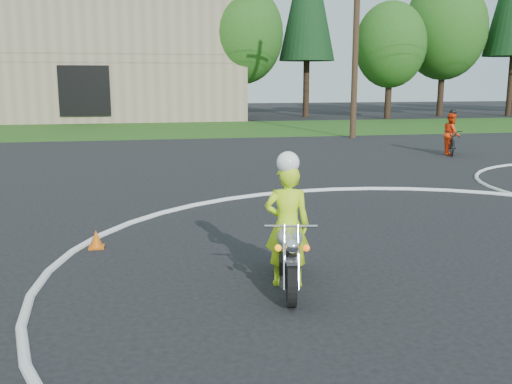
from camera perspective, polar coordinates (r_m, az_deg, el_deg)
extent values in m
cube|color=#1E4714|center=(31.66, -2.81, 6.35)|extent=(120.00, 10.00, 0.02)
torus|color=silver|center=(8.92, 20.03, -7.09)|extent=(12.12, 12.12, 0.12)
cylinder|color=black|center=(6.97, 3.56, -9.21)|extent=(0.22, 0.57, 0.55)
cylinder|color=black|center=(8.19, 3.04, -6.05)|extent=(0.22, 0.57, 0.55)
cube|color=black|center=(7.59, 3.26, -6.73)|extent=(0.35, 0.55, 0.28)
ellipsoid|color=#B0B0B5|center=(7.32, 3.37, -4.56)|extent=(0.44, 0.64, 0.26)
cube|color=black|center=(7.77, 3.18, -3.89)|extent=(0.34, 0.59, 0.09)
cylinder|color=white|center=(6.93, 2.86, -6.50)|extent=(0.10, 0.33, 0.74)
cylinder|color=silver|center=(6.94, 4.24, -6.49)|extent=(0.10, 0.33, 0.74)
cube|color=white|center=(6.86, 3.60, -6.95)|extent=(0.17, 0.22, 0.05)
cylinder|color=silver|center=(6.99, 3.51, -3.43)|extent=(0.64, 0.16, 0.03)
sphere|color=silver|center=(6.72, 3.66, -5.42)|extent=(0.17, 0.17, 0.17)
sphere|color=orange|center=(6.74, 2.22, -5.61)|extent=(0.08, 0.08, 0.08)
sphere|color=#FF5C0C|center=(6.76, 5.06, -5.60)|extent=(0.08, 0.08, 0.08)
cylinder|color=silver|center=(7.98, 4.18, -6.53)|extent=(0.22, 0.74, 0.07)
imported|color=#CAFF1A|center=(7.52, 3.13, -3.36)|extent=(0.66, 0.50, 1.64)
sphere|color=white|center=(7.31, 3.22, 2.94)|extent=(0.29, 0.29, 0.29)
imported|color=black|center=(21.92, 18.91, 4.74)|extent=(1.22, 1.83, 0.91)
imported|color=#F83C0D|center=(21.89, 18.96, 5.53)|extent=(0.81, 0.90, 1.51)
sphere|color=black|center=(21.83, 19.09, 7.56)|extent=(0.26, 0.26, 0.26)
cone|color=#D65B0B|center=(9.66, -15.69, -4.55)|extent=(0.22, 0.22, 0.30)
cube|color=#D65B0B|center=(9.70, -15.65, -5.32)|extent=(0.24, 0.24, 0.03)
cube|color=black|center=(36.30, -16.78, 9.67)|extent=(3.00, 0.16, 3.00)
cylinder|color=#382619|center=(38.78, -1.37, 9.65)|extent=(0.44, 0.44, 3.24)
ellipsoid|color=#1E5116|center=(38.87, -1.40, 15.49)|extent=(5.40, 5.40, 6.48)
cylinder|color=#382619|center=(41.83, 5.04, 10.22)|extent=(0.44, 0.44, 3.96)
cylinder|color=#382619|center=(40.73, 13.07, 9.19)|extent=(0.44, 0.44, 2.88)
ellipsoid|color=#1E5116|center=(40.77, 13.30, 14.13)|extent=(4.80, 4.80, 5.76)
cylinder|color=#382619|center=(44.73, 17.99, 9.56)|extent=(0.44, 0.44, 3.60)
ellipsoid|color=#1E5116|center=(44.86, 18.34, 15.17)|extent=(6.00, 6.00, 7.20)
cylinder|color=#382619|center=(46.51, 24.10, 9.62)|extent=(0.44, 0.44, 4.32)
cylinder|color=#382619|center=(39.32, -7.45, 9.32)|extent=(0.44, 0.44, 2.88)
ellipsoid|color=#1E5116|center=(39.36, -7.58, 14.44)|extent=(4.80, 4.80, 5.76)
cylinder|color=#473321|center=(27.04, 9.99, 15.95)|extent=(0.28, 0.28, 10.00)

